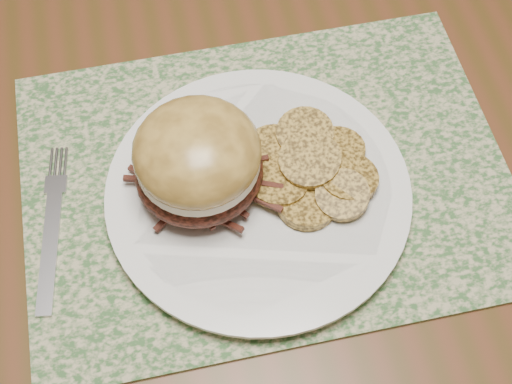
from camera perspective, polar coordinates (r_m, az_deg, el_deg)
ground at (r=1.39m, az=3.18°, el=-11.69°), size 3.50×3.50×0.00m
dining_table at (r=0.79m, az=5.52°, el=3.80°), size 1.50×0.90×0.75m
placemat at (r=0.67m, az=0.81°, el=1.19°), size 0.45×0.33×0.00m
dinner_plate at (r=0.65m, az=0.18°, el=-0.12°), size 0.26×0.26×0.02m
pork_sandwich at (r=0.61m, az=-4.67°, el=2.53°), size 0.13×0.13×0.09m
roasted_potatoes at (r=0.64m, az=4.46°, el=1.92°), size 0.14×0.14×0.03m
fork at (r=0.66m, az=-15.99°, el=-2.60°), size 0.04×0.17×0.00m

